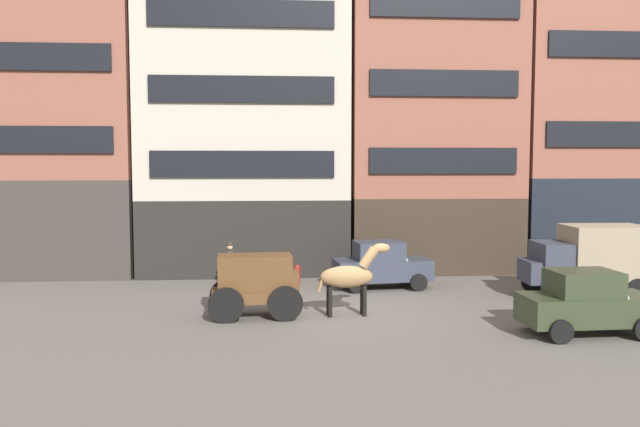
# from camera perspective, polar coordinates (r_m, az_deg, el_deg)

# --- Properties ---
(ground_plane) EXTENTS (120.00, 120.00, 0.00)m
(ground_plane) POSITION_cam_1_polar(r_m,az_deg,el_deg) (21.06, 2.80, -8.85)
(ground_plane) COLOR #605B56
(building_far_left) EXTENTS (7.47, 5.98, 17.85)m
(building_far_left) POSITION_cam_1_polar(r_m,az_deg,el_deg) (31.42, -22.02, 11.66)
(building_far_left) COLOR #38332D
(building_far_left) RESTS_ON ground_plane
(building_center_left) EXTENTS (9.54, 5.98, 12.98)m
(building_center_left) POSITION_cam_1_polar(r_m,az_deg,el_deg) (29.78, -6.62, 7.64)
(building_center_left) COLOR black
(building_center_left) RESTS_ON ground_plane
(building_center_right) EXTENTS (8.05, 5.98, 13.58)m
(building_center_right) POSITION_cam_1_polar(r_m,az_deg,el_deg) (30.66, 9.52, 8.09)
(building_center_right) COLOR #33281E
(building_center_right) RESTS_ON ground_plane
(building_far_right) EXTENTS (7.21, 5.98, 16.13)m
(building_far_right) POSITION_cam_1_polar(r_m,az_deg,el_deg) (33.26, 22.00, 9.75)
(building_far_right) COLOR black
(building_far_right) RESTS_ON ground_plane
(cargo_wagon) EXTENTS (2.98, 1.66, 1.98)m
(cargo_wagon) POSITION_cam_1_polar(r_m,az_deg,el_deg) (20.50, -5.62, -5.95)
(cargo_wagon) COLOR brown
(cargo_wagon) RESTS_ON ground_plane
(draft_horse) EXTENTS (2.35, 0.69, 2.30)m
(draft_horse) POSITION_cam_1_polar(r_m,az_deg,el_deg) (20.63, 2.63, -5.53)
(draft_horse) COLOR #937047
(draft_horse) RESTS_ON ground_plane
(delivery_truck_near) EXTENTS (4.40, 2.23, 2.62)m
(delivery_truck_near) POSITION_cam_1_polar(r_m,az_deg,el_deg) (25.30, 22.62, -3.67)
(delivery_truck_near) COLOR #333847
(delivery_truck_near) RESTS_ON ground_plane
(sedan_dark) EXTENTS (3.75, 1.97, 1.83)m
(sedan_dark) POSITION_cam_1_polar(r_m,az_deg,el_deg) (19.87, 22.48, -7.29)
(sedan_dark) COLOR #2D3823
(sedan_dark) RESTS_ON ground_plane
(sedan_light) EXTENTS (3.84, 2.16, 1.83)m
(sedan_light) POSITION_cam_1_polar(r_m,az_deg,el_deg) (25.27, 5.45, -4.53)
(sedan_light) COLOR #333847
(sedan_light) RESTS_ON ground_plane
(pedestrian_officer) EXTENTS (0.43, 0.43, 1.79)m
(pedestrian_officer) POSITION_cam_1_polar(r_m,az_deg,el_deg) (25.42, -7.95, -4.35)
(pedestrian_officer) COLOR #38332D
(pedestrian_officer) RESTS_ON ground_plane
(fire_hydrant_curbside) EXTENTS (0.24, 0.24, 0.83)m
(fire_hydrant_curbside) POSITION_cam_1_polar(r_m,az_deg,el_deg) (25.80, -2.02, -5.43)
(fire_hydrant_curbside) COLOR maroon
(fire_hydrant_curbside) RESTS_ON ground_plane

